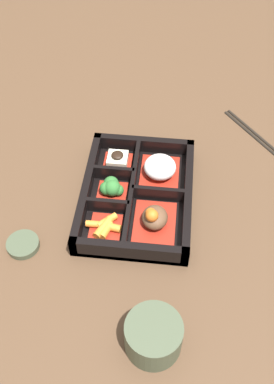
% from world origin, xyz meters
% --- Properties ---
extents(ground_plane, '(3.00, 3.00, 0.00)m').
position_xyz_m(ground_plane, '(0.00, 0.00, 0.00)').
color(ground_plane, '#4C3523').
extents(bento_base, '(0.27, 0.20, 0.01)m').
position_xyz_m(bento_base, '(0.00, 0.00, 0.01)').
color(bento_base, black).
rests_on(bento_base, ground_plane).
extents(bento_rim, '(0.27, 0.20, 0.04)m').
position_xyz_m(bento_rim, '(-0.00, -0.00, 0.02)').
color(bento_rim, black).
rests_on(bento_rim, ground_plane).
extents(bowl_rice, '(0.10, 0.08, 0.04)m').
position_xyz_m(bowl_rice, '(-0.06, 0.04, 0.03)').
color(bowl_rice, maroon).
rests_on(bowl_rice, bento_base).
extents(bowl_stew, '(0.10, 0.08, 0.05)m').
position_xyz_m(bowl_stew, '(0.06, 0.04, 0.03)').
color(bowl_stew, maroon).
rests_on(bowl_stew, bento_base).
extents(bowl_tofu, '(0.06, 0.06, 0.03)m').
position_xyz_m(bowl_tofu, '(-0.08, -0.05, 0.02)').
color(bowl_tofu, maroon).
rests_on(bowl_tofu, bento_base).
extents(bowl_greens, '(0.06, 0.06, 0.04)m').
position_xyz_m(bowl_greens, '(-0.00, -0.05, 0.03)').
color(bowl_greens, maroon).
rests_on(bowl_greens, bento_base).
extents(bowl_carrots, '(0.06, 0.06, 0.02)m').
position_xyz_m(bowl_carrots, '(0.08, -0.05, 0.02)').
color(bowl_carrots, maroon).
rests_on(bowl_carrots, bento_base).
extents(tea_cup, '(0.09, 0.09, 0.06)m').
position_xyz_m(tea_cup, '(0.27, 0.05, 0.03)').
color(tea_cup, '#424C38').
rests_on(tea_cup, ground_plane).
extents(chopsticks, '(0.19, 0.16, 0.01)m').
position_xyz_m(chopsticks, '(-0.19, 0.25, 0.00)').
color(chopsticks, black).
rests_on(chopsticks, ground_plane).
extents(sauce_dish, '(0.06, 0.06, 0.01)m').
position_xyz_m(sauce_dish, '(0.12, -0.19, 0.01)').
color(sauce_dish, '#424C38').
rests_on(sauce_dish, ground_plane).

